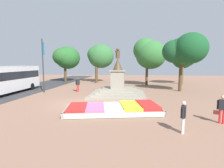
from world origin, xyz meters
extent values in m
plane|color=#8C6651|center=(0.00, 0.00, 0.00)|extent=(82.29, 82.29, 0.00)
cube|color=#38281C|center=(3.11, -2.25, 0.16)|extent=(7.04, 4.10, 0.31)
cube|color=gray|center=(3.38, -3.76, 0.18)|extent=(6.73, 1.31, 0.35)
cube|color=gray|center=(2.84, -0.74, 0.18)|extent=(6.73, 1.31, 0.35)
cube|color=gray|center=(-0.20, -2.84, 0.18)|extent=(0.66, 3.14, 0.35)
cube|color=gray|center=(6.41, -1.65, 0.18)|extent=(0.66, 3.14, 0.35)
cube|color=red|center=(0.58, -2.70, 0.39)|extent=(1.76, 2.95, 0.15)
cube|color=#D86699|center=(1.85, -2.48, 0.37)|extent=(1.76, 2.95, 0.11)
cube|color=white|center=(3.11, -2.25, 0.37)|extent=(1.76, 2.95, 0.11)
cube|color=yellow|center=(4.37, -2.02, 0.41)|extent=(1.76, 2.95, 0.21)
cube|color=red|center=(5.63, -1.79, 0.44)|extent=(1.76, 2.95, 0.26)
cube|color=#B2BCAD|center=(3.39, -3.81, 0.17)|extent=(6.41, 1.35, 0.28)
cube|color=gray|center=(2.96, 4.51, 0.10)|extent=(5.99, 5.99, 0.19)
cube|color=gray|center=(2.96, 4.51, 0.29)|extent=(5.14, 5.14, 0.19)
cube|color=gray|center=(2.96, 4.51, 0.49)|extent=(4.30, 4.30, 0.19)
cube|color=gray|center=(2.96, 4.51, 0.68)|extent=(3.46, 3.46, 0.19)
cube|color=gray|center=(2.96, 4.51, 1.73)|extent=(1.43, 1.43, 1.90)
cube|color=gray|center=(2.96, 4.51, 2.74)|extent=(1.69, 1.69, 0.12)
cone|color=#473823|center=(2.96, 4.51, 3.45)|extent=(1.08, 1.08, 1.30)
cylinder|color=#473823|center=(2.96, 4.51, 4.48)|extent=(0.46, 0.46, 0.76)
sphere|color=#473823|center=(2.96, 4.51, 5.02)|extent=(0.33, 0.33, 0.33)
cylinder|color=#473823|center=(2.83, 4.26, 4.63)|extent=(0.34, 0.52, 0.61)
cylinder|color=#2D2D33|center=(-6.11, 5.41, 3.23)|extent=(0.14, 0.14, 6.45)
cube|color=#1972B2|center=(-6.09, 5.66, 5.29)|extent=(0.05, 0.36, 1.44)
cylinder|color=#2D2D33|center=(-6.09, 5.66, 6.01)|extent=(0.08, 0.50, 0.03)
cube|color=silver|center=(-9.95, 3.71, 1.74)|extent=(2.85, 11.63, 2.77)
cube|color=black|center=(-9.95, 3.71, 2.15)|extent=(2.86, 11.28, 0.89)
cube|color=#AFAFB3|center=(-9.95, 3.71, 3.17)|extent=(2.80, 11.39, 0.10)
cylinder|color=black|center=(-11.21, 7.42, 0.45)|extent=(0.31, 0.91, 0.90)
cylinder|color=black|center=(-8.94, 7.50, 0.45)|extent=(0.31, 0.91, 0.90)
cylinder|color=red|center=(9.77, -4.21, 0.42)|extent=(0.13, 0.13, 0.83)
cylinder|color=red|center=(9.60, -4.14, 0.42)|extent=(0.13, 0.13, 0.83)
cube|color=black|center=(9.68, -4.18, 1.13)|extent=(0.44, 0.35, 0.59)
cylinder|color=black|center=(9.46, -4.08, 1.10)|extent=(0.09, 0.09, 0.56)
sphere|color=tan|center=(9.68, -4.18, 1.56)|extent=(0.21, 0.21, 0.21)
cube|color=#591E19|center=(9.41, -4.06, 0.62)|extent=(0.30, 0.22, 0.22)
cylinder|color=beige|center=(7.04, -5.82, 0.41)|extent=(0.13, 0.13, 0.82)
cylinder|color=beige|center=(6.97, -5.99, 0.41)|extent=(0.13, 0.13, 0.82)
cube|color=black|center=(7.01, -5.90, 1.11)|extent=(0.35, 0.44, 0.58)
cylinder|color=black|center=(7.10, -5.68, 1.08)|extent=(0.09, 0.09, 0.55)
cylinder|color=black|center=(6.92, -6.13, 1.08)|extent=(0.09, 0.09, 0.55)
sphere|color=beige|center=(7.01, -5.90, 1.53)|extent=(0.21, 0.21, 0.21)
cylinder|color=red|center=(-2.26, 6.37, 0.45)|extent=(0.13, 0.13, 0.89)
cylinder|color=red|center=(-2.12, 6.49, 0.45)|extent=(0.13, 0.13, 0.89)
cube|color=black|center=(-2.19, 6.43, 1.21)|extent=(0.43, 0.42, 0.63)
cylinder|color=black|center=(-2.37, 6.27, 1.18)|extent=(0.09, 0.09, 0.60)
cylinder|color=black|center=(-2.01, 6.59, 1.18)|extent=(0.09, 0.09, 0.60)
sphere|color=brown|center=(-2.19, 6.43, 1.67)|extent=(0.23, 0.23, 0.23)
cylinder|color=brown|center=(13.26, 16.77, 1.49)|extent=(0.53, 0.53, 2.98)
ellipsoid|color=#265828|center=(12.80, 15.99, 4.95)|extent=(3.04, 3.05, 2.96)
ellipsoid|color=#205A29|center=(13.51, 17.56, 4.38)|extent=(3.61, 3.20, 3.35)
ellipsoid|color=#245A2A|center=(13.77, 17.45, 4.42)|extent=(3.75, 3.61, 2.93)
cylinder|color=#4C3823|center=(-1.95, 17.41, 1.58)|extent=(0.52, 0.52, 3.16)
ellipsoid|color=#316935|center=(-1.22, 18.23, 4.94)|extent=(4.83, 4.18, 4.43)
ellipsoid|color=#2B6B32|center=(-1.67, 18.36, 5.25)|extent=(4.36, 3.97, 3.42)
cylinder|color=#4C3823|center=(7.03, 14.51, 1.64)|extent=(0.41, 0.41, 3.28)
ellipsoid|color=#316836|center=(7.59, 13.82, 4.81)|extent=(4.04, 3.70, 3.07)
ellipsoid|color=#306B31|center=(7.58, 14.16, 4.95)|extent=(4.81, 5.11, 4.55)
ellipsoid|color=#2F6B31|center=(6.73, 14.40, 5.70)|extent=(3.91, 4.00, 3.86)
cylinder|color=#4C3823|center=(-8.38, 18.43, 1.45)|extent=(0.49, 0.49, 2.90)
ellipsoid|color=#255D29|center=(-7.99, 18.97, 4.72)|extent=(4.76, 5.10, 4.38)
ellipsoid|color=#265D28|center=(-8.54, 18.27, 4.90)|extent=(4.19, 4.09, 3.54)
cylinder|color=#4C3823|center=(10.70, 8.32, 1.73)|extent=(0.41, 0.41, 3.46)
ellipsoid|color=#164A24|center=(11.56, 7.45, 5.36)|extent=(3.92, 3.54, 3.71)
ellipsoid|color=#184924|center=(10.52, 8.11, 5.17)|extent=(3.14, 2.99, 3.07)
ellipsoid|color=#194925|center=(9.88, 8.27, 5.05)|extent=(3.13, 2.79, 2.92)
camera|label=1|loc=(4.37, -14.68, 3.45)|focal=28.00mm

